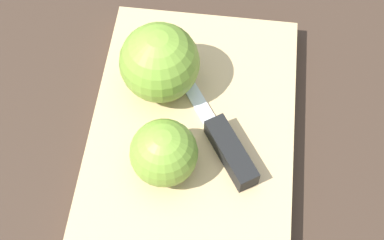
{
  "coord_description": "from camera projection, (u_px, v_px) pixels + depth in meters",
  "views": [
    {
      "loc": [
        -0.26,
        -0.04,
        0.53
      ],
      "look_at": [
        0.0,
        0.0,
        0.04
      ],
      "focal_mm": 50.0,
      "sensor_mm": 36.0,
      "label": 1
    }
  ],
  "objects": [
    {
      "name": "ground_plane",
      "position": [
        192.0,
        139.0,
        0.59
      ],
      "size": [
        4.0,
        4.0,
        0.0
      ],
      "primitive_type": "plane",
      "color": "#38281E"
    },
    {
      "name": "cutting_board",
      "position": [
        192.0,
        134.0,
        0.58
      ],
      "size": [
        0.33,
        0.23,
        0.02
      ],
      "color": "tan",
      "rests_on": "ground_plane"
    },
    {
      "name": "apple_half_left",
      "position": [
        164.0,
        153.0,
        0.52
      ],
      "size": [
        0.07,
        0.07,
        0.07
      ],
      "rotation": [
        0.0,
        0.0,
        1.62
      ],
      "color": "olive",
      "rests_on": "cutting_board"
    },
    {
      "name": "apple_half_right",
      "position": [
        159.0,
        63.0,
        0.56
      ],
      "size": [
        0.09,
        0.09,
        0.09
      ],
      "rotation": [
        0.0,
        0.0,
        1.63
      ],
      "color": "olive",
      "rests_on": "cutting_board"
    },
    {
      "name": "knife",
      "position": [
        226.0,
        145.0,
        0.55
      ],
      "size": [
        0.16,
        0.12,
        0.02
      ],
      "rotation": [
        0.0,
        0.0,
        0.62
      ],
      "color": "silver",
      "rests_on": "cutting_board"
    }
  ]
}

